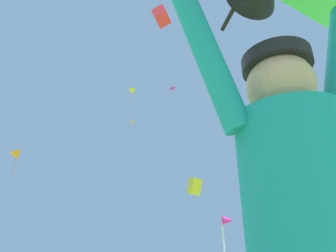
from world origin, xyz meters
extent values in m
cylinder|color=teal|center=(0.06, -0.28, 1.10)|extent=(0.36, 0.36, 0.56)
sphere|color=tan|center=(0.06, -0.28, 1.49)|extent=(0.23, 0.23, 0.23)
cylinder|color=black|center=(0.06, -0.28, 1.59)|extent=(0.26, 0.26, 0.05)
cylinder|color=teal|center=(-0.20, -0.30, 1.61)|extent=(0.28, 0.11, 0.62)
pyramid|color=blue|center=(10.45, 19.41, 11.09)|extent=(1.08, 1.00, 0.55)
pyramid|color=orange|center=(-0.18, 29.80, 14.93)|extent=(0.66, 0.65, 0.25)
cone|color=yellow|center=(-0.32, 27.04, 17.33)|extent=(1.21, 1.17, 0.85)
cylinder|color=#A4921C|center=(-0.32, 27.04, 16.47)|extent=(0.03, 0.03, 1.11)
cube|color=yellow|center=(4.44, 19.31, 5.37)|extent=(1.11, 1.17, 1.41)
pyramid|color=#DB2393|center=(4.50, 29.20, 19.48)|extent=(0.91, 0.95, 0.38)
pyramid|color=yellow|center=(10.87, 33.17, 20.97)|extent=(1.18, 1.14, 0.46)
cone|color=orange|center=(-9.83, 24.12, 8.59)|extent=(1.13, 1.19, 1.23)
cylinder|color=#A75C15|center=(-9.83, 24.12, 7.55)|extent=(0.04, 0.04, 1.36)
cube|color=red|center=(0.78, 9.70, 11.58)|extent=(1.00, 1.16, 1.27)
cone|color=#DB2393|center=(2.13, 6.26, 1.72)|extent=(0.28, 0.24, 0.24)
camera|label=1|loc=(-0.44, -1.08, 0.97)|focal=31.07mm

